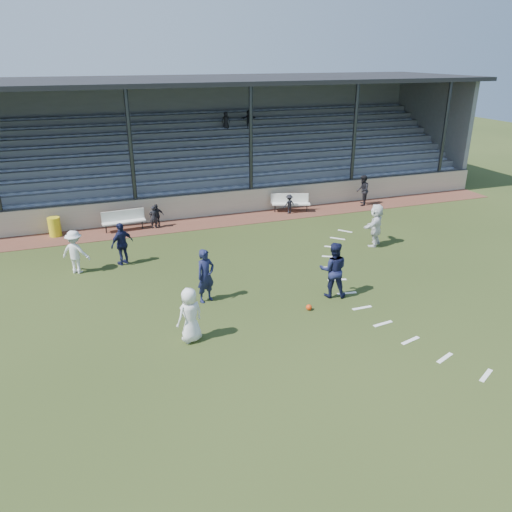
{
  "coord_description": "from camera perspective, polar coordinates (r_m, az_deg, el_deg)",
  "views": [
    {
      "loc": [
        -5.42,
        -12.63,
        7.86
      ],
      "look_at": [
        0.0,
        2.5,
        1.3
      ],
      "focal_mm": 35.0,
      "sensor_mm": 36.0,
      "label": 1
    }
  ],
  "objects": [
    {
      "name": "bench_right",
      "position": [
        26.62,
        3.93,
        6.29
      ],
      "size": [
        2.02,
        1.09,
        0.95
      ],
      "rotation": [
        0.0,
        0.0,
        -0.33
      ],
      "color": "silver",
      "rests_on": "cinder_track"
    },
    {
      "name": "trash_bin",
      "position": [
        24.71,
        -22.03,
        3.12
      ],
      "size": [
        0.55,
        0.55,
        0.88
      ],
      "primitive_type": "cylinder",
      "color": "yellow",
      "rests_on": "cinder_track"
    },
    {
      "name": "bench_left",
      "position": [
        24.49,
        -14.91,
        4.16
      ],
      "size": [
        2.02,
        0.59,
        0.95
      ],
      "rotation": [
        0.0,
        0.0,
        0.07
      ],
      "color": "silver",
      "rests_on": "cinder_track"
    },
    {
      "name": "player_navy_lead",
      "position": [
        16.8,
        -5.77,
        -2.26
      ],
      "size": [
        0.8,
        0.67,
        1.87
      ],
      "primitive_type": "imported",
      "rotation": [
        0.0,
        0.0,
        0.39
      ],
      "color": "#15193C",
      "rests_on": "ground"
    },
    {
      "name": "cinder_track",
      "position": [
        25.02,
        -6.2,
        3.79
      ],
      "size": [
        34.0,
        2.0,
        0.02
      ],
      "primitive_type": "cube",
      "color": "#592F23",
      "rests_on": "ground"
    },
    {
      "name": "player_navy_mid",
      "position": [
        17.24,
        8.82,
        -1.56
      ],
      "size": [
        1.18,
        1.07,
        1.98
      ],
      "primitive_type": "imported",
      "rotation": [
        0.0,
        0.0,
        2.74
      ],
      "color": "#15193C",
      "rests_on": "ground"
    },
    {
      "name": "grandstand",
      "position": [
        29.93,
        -9.08,
        11.04
      ],
      "size": [
        34.6,
        9.0,
        6.61
      ],
      "color": "slate",
      "rests_on": "ground"
    },
    {
      "name": "official",
      "position": [
        28.24,
        12.09,
        7.35
      ],
      "size": [
        0.97,
        1.02,
        1.67
      ],
      "primitive_type": "imported",
      "rotation": [
        0.0,
        0.0,
        4.15
      ],
      "color": "black",
      "rests_on": "cinder_track"
    },
    {
      "name": "football",
      "position": [
        16.58,
        6.07,
        -5.85
      ],
      "size": [
        0.2,
        0.2,
        0.2
      ],
      "primitive_type": "sphere",
      "color": "red",
      "rests_on": "ground"
    },
    {
      "name": "sub_left_near",
      "position": [
        24.42,
        -11.63,
        4.37
      ],
      "size": [
        0.41,
        0.28,
        1.1
      ],
      "primitive_type": "imported",
      "rotation": [
        0.0,
        0.0,
        3.1
      ],
      "color": "black",
      "rests_on": "cinder_track"
    },
    {
      "name": "sub_right",
      "position": [
        26.27,
        3.81,
        5.95
      ],
      "size": [
        0.71,
        0.48,
        1.02
      ],
      "primitive_type": "imported",
      "rotation": [
        0.0,
        0.0,
        3.3
      ],
      "color": "black",
      "rests_on": "cinder_track"
    },
    {
      "name": "player_white_wing",
      "position": [
        20.14,
        -19.95,
        0.44
      ],
      "size": [
        1.26,
        1.1,
        1.7
      ],
      "primitive_type": "imported",
      "rotation": [
        0.0,
        0.0,
        2.61
      ],
      "color": "white",
      "rests_on": "ground"
    },
    {
      "name": "sub_left_far",
      "position": [
        24.57,
        -11.25,
        4.55
      ],
      "size": [
        0.69,
        0.34,
        1.13
      ],
      "primitive_type": "imported",
      "rotation": [
        0.0,
        0.0,
        3.24
      ],
      "color": "black",
      "rests_on": "cinder_track"
    },
    {
      "name": "retaining_wall",
      "position": [
        25.82,
        -6.82,
        5.72
      ],
      "size": [
        34.0,
        0.18,
        1.2
      ],
      "primitive_type": "cube",
      "color": "#BEAD92",
      "rests_on": "ground"
    },
    {
      "name": "player_white_back",
      "position": [
        22.3,
        13.53,
        3.49
      ],
      "size": [
        1.69,
        1.54,
        1.87
      ],
      "primitive_type": "imported",
      "rotation": [
        0.0,
        0.0,
        3.84
      ],
      "color": "white",
      "rests_on": "ground"
    },
    {
      "name": "penalty_arc",
      "position": [
        17.67,
        15.57,
        -5.07
      ],
      "size": [
        3.89,
        14.63,
        0.01
      ],
      "color": "white",
      "rests_on": "ground"
    },
    {
      "name": "ground",
      "position": [
        15.83,
        3.08,
        -7.6
      ],
      "size": [
        90.0,
        90.0,
        0.0
      ],
      "primitive_type": "plane",
      "color": "#2C3917",
      "rests_on": "ground"
    },
    {
      "name": "player_white_lead",
      "position": [
        14.62,
        -7.55,
        -6.7
      ],
      "size": [
        0.96,
        0.8,
        1.68
      ],
      "primitive_type": "imported",
      "rotation": [
        0.0,
        0.0,
        3.52
      ],
      "color": "white",
      "rests_on": "ground"
    },
    {
      "name": "player_navy_wing",
      "position": [
        20.41,
        -15.06,
        1.37
      ],
      "size": [
        1.09,
        0.88,
        1.73
      ],
      "primitive_type": "imported",
      "rotation": [
        0.0,
        0.0,
        3.68
      ],
      "color": "#15193C",
      "rests_on": "ground"
    }
  ]
}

